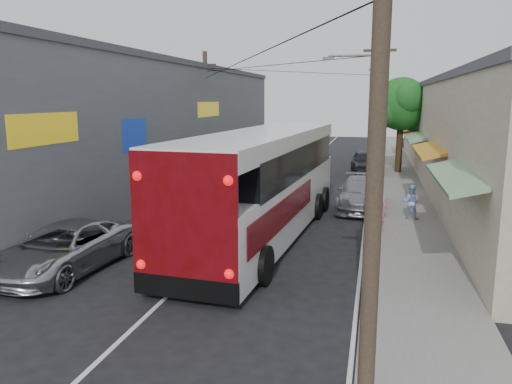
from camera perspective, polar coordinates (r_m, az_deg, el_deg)
ground at (r=12.29m, az=-13.30°, el=-14.43°), size 120.00×120.00×0.00m
sidewalk at (r=30.34m, az=15.76°, el=0.56°), size 3.00×80.00×0.12m
building_right at (r=32.47m, az=23.89°, el=6.19°), size 7.09×40.00×6.25m
building_left at (r=31.09m, az=-12.76°, el=7.60°), size 7.20×36.00×7.25m
utility_poles at (r=30.30m, az=9.68°, el=8.54°), size 11.80×45.28×8.00m
street_tree at (r=35.94m, az=16.39°, el=9.43°), size 4.40×4.00×6.60m
coach_bus at (r=18.62m, az=0.95°, el=1.05°), size 3.91×13.91×3.96m
jeepney at (r=16.18m, az=-21.04°, el=-6.00°), size 2.68×5.28×1.43m
parked_suv at (r=24.05m, az=11.85°, el=-0.18°), size 2.13×5.09×1.47m
parked_car_mid at (r=35.78m, az=12.46°, el=3.37°), size 2.46×4.85×1.58m
parked_car_far at (r=37.51m, az=12.51°, el=3.50°), size 1.86×4.20×1.34m
pedestrian_near at (r=19.80m, az=13.81°, el=-1.69°), size 0.78×0.67×1.82m
pedestrian_far at (r=22.12m, az=17.28°, el=-1.08°), size 0.77×0.64×1.45m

